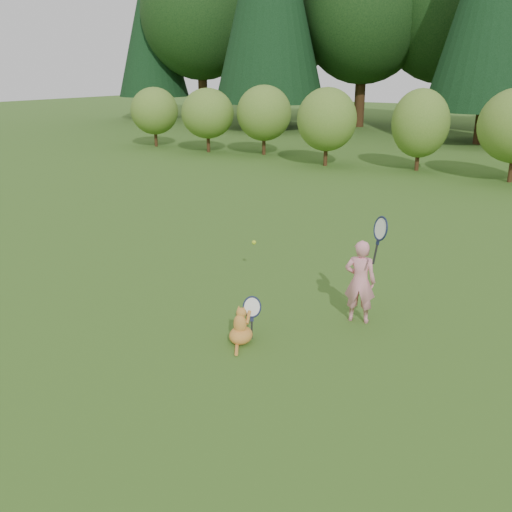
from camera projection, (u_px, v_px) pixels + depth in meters
The scene contains 5 objects.
ground at pixel (214, 314), 8.19m from camera, with size 100.00×100.00×0.00m, color #305517.
shrub_row at pixel (460, 133), 18.09m from camera, with size 28.00×3.00×2.80m, color #4D7624, non-canonical shape.
child at pixel (361, 280), 7.79m from camera, with size 0.69×0.47×1.76m.
cat at pixel (241, 324), 7.29m from camera, with size 0.40×0.75×0.67m.
tennis_ball at pixel (254, 242), 9.55m from camera, with size 0.07×0.07×0.07m.
Camera 1 is at (4.60, -5.96, 3.38)m, focal length 40.00 mm.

